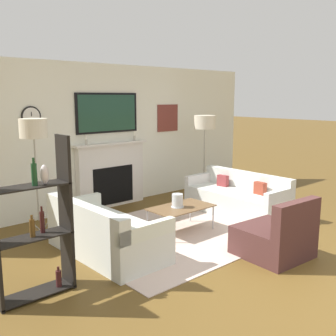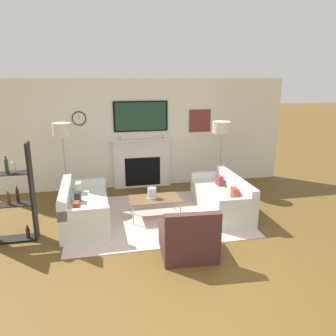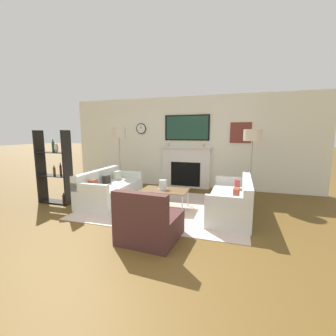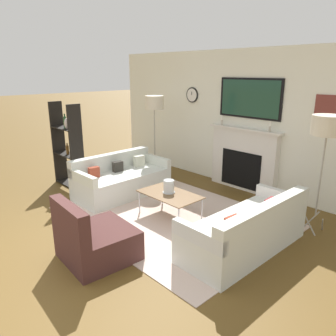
{
  "view_description": "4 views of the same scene",
  "coord_description": "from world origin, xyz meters",
  "px_view_note": "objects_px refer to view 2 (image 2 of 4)",
  "views": [
    {
      "loc": [
        -4.11,
        -1.84,
        2.09
      ],
      "look_at": [
        0.09,
        2.88,
        0.94
      ],
      "focal_mm": 42.0,
      "sensor_mm": 36.0,
      "label": 1
    },
    {
      "loc": [
        -1.05,
        -3.56,
        2.69
      ],
      "look_at": [
        0.3,
        2.73,
        0.93
      ],
      "focal_mm": 35.0,
      "sensor_mm": 36.0,
      "label": 2
    },
    {
      "loc": [
        1.47,
        -2.11,
        1.62
      ],
      "look_at": [
        -0.11,
        2.97,
        0.8
      ],
      "focal_mm": 24.0,
      "sensor_mm": 36.0,
      "label": 3
    },
    {
      "loc": [
        3.53,
        -0.93,
        2.3
      ],
      "look_at": [
        -0.34,
        2.69,
        0.71
      ],
      "focal_mm": 35.0,
      "sensor_mm": 36.0,
      "label": 4
    }
  ],
  "objects_px": {
    "couch_right": "(222,198)",
    "shelf_unit": "(9,196)",
    "couch_left": "(83,209)",
    "hurricane_candle": "(152,194)",
    "coffee_table": "(155,199)",
    "floor_lamp_left": "(62,131)",
    "armchair": "(188,240)",
    "floor_lamp_right": "(222,128)"
  },
  "relations": [
    {
      "from": "coffee_table",
      "to": "hurricane_candle",
      "type": "bearing_deg",
      "value": 151.9
    },
    {
      "from": "coffee_table",
      "to": "shelf_unit",
      "type": "height_order",
      "value": "shelf_unit"
    },
    {
      "from": "coffee_table",
      "to": "hurricane_candle",
      "type": "xyz_separation_m",
      "value": [
        -0.05,
        0.03,
        0.12
      ]
    },
    {
      "from": "hurricane_candle",
      "to": "coffee_table",
      "type": "bearing_deg",
      "value": -28.1
    },
    {
      "from": "couch_left",
      "to": "coffee_table",
      "type": "distance_m",
      "value": 1.39
    },
    {
      "from": "couch_right",
      "to": "shelf_unit",
      "type": "xyz_separation_m",
      "value": [
        -3.97,
        -0.47,
        0.54
      ]
    },
    {
      "from": "couch_right",
      "to": "floor_lamp_left",
      "type": "xyz_separation_m",
      "value": [
        -3.21,
        1.2,
        1.35
      ]
    },
    {
      "from": "armchair",
      "to": "floor_lamp_left",
      "type": "distance_m",
      "value": 3.7
    },
    {
      "from": "couch_left",
      "to": "coffee_table",
      "type": "relative_size",
      "value": 1.77
    },
    {
      "from": "couch_right",
      "to": "shelf_unit",
      "type": "bearing_deg",
      "value": -173.28
    },
    {
      "from": "couch_left",
      "to": "hurricane_candle",
      "type": "xyz_separation_m",
      "value": [
        1.33,
        0.0,
        0.22
      ]
    },
    {
      "from": "coffee_table",
      "to": "floor_lamp_right",
      "type": "height_order",
      "value": "floor_lamp_right"
    },
    {
      "from": "couch_left",
      "to": "shelf_unit",
      "type": "height_order",
      "value": "shelf_unit"
    },
    {
      "from": "armchair",
      "to": "floor_lamp_right",
      "type": "relative_size",
      "value": 0.52
    },
    {
      "from": "couch_right",
      "to": "hurricane_candle",
      "type": "relative_size",
      "value": 9.06
    },
    {
      "from": "coffee_table",
      "to": "floor_lamp_right",
      "type": "relative_size",
      "value": 0.58
    },
    {
      "from": "couch_right",
      "to": "floor_lamp_left",
      "type": "relative_size",
      "value": 1.06
    },
    {
      "from": "couch_right",
      "to": "floor_lamp_right",
      "type": "distance_m",
      "value": 1.8
    },
    {
      "from": "armchair",
      "to": "hurricane_candle",
      "type": "relative_size",
      "value": 4.24
    },
    {
      "from": "couch_right",
      "to": "coffee_table",
      "type": "height_order",
      "value": "couch_right"
    },
    {
      "from": "couch_right",
      "to": "armchair",
      "type": "distance_m",
      "value": 1.96
    },
    {
      "from": "armchair",
      "to": "couch_left",
      "type": "bearing_deg",
      "value": 136.25
    },
    {
      "from": "couch_right",
      "to": "shelf_unit",
      "type": "relative_size",
      "value": 1.12
    },
    {
      "from": "coffee_table",
      "to": "floor_lamp_right",
      "type": "xyz_separation_m",
      "value": [
        1.82,
        1.23,
        1.19
      ]
    },
    {
      "from": "couch_right",
      "to": "shelf_unit",
      "type": "height_order",
      "value": "shelf_unit"
    },
    {
      "from": "couch_left",
      "to": "floor_lamp_left",
      "type": "distance_m",
      "value": 1.84
    },
    {
      "from": "couch_right",
      "to": "shelf_unit",
      "type": "distance_m",
      "value": 4.04
    },
    {
      "from": "shelf_unit",
      "to": "couch_left",
      "type": "bearing_deg",
      "value": 22.05
    },
    {
      "from": "couch_left",
      "to": "couch_right",
      "type": "distance_m",
      "value": 2.82
    },
    {
      "from": "coffee_table",
      "to": "floor_lamp_left",
      "type": "bearing_deg",
      "value": 145.35
    },
    {
      "from": "floor_lamp_left",
      "to": "coffee_table",
      "type": "bearing_deg",
      "value": -34.65
    },
    {
      "from": "hurricane_candle",
      "to": "shelf_unit",
      "type": "xyz_separation_m",
      "value": [
        -2.49,
        -0.47,
        0.32
      ]
    },
    {
      "from": "shelf_unit",
      "to": "armchair",
      "type": "bearing_deg",
      "value": -21.53
    },
    {
      "from": "armchair",
      "to": "couch_right",
      "type": "bearing_deg",
      "value": 53.26
    },
    {
      "from": "floor_lamp_right",
      "to": "armchair",
      "type": "bearing_deg",
      "value": -119.43
    },
    {
      "from": "shelf_unit",
      "to": "couch_right",
      "type": "bearing_deg",
      "value": 6.72
    },
    {
      "from": "floor_lamp_right",
      "to": "couch_right",
      "type": "bearing_deg",
      "value": -108.01
    },
    {
      "from": "coffee_table",
      "to": "hurricane_candle",
      "type": "relative_size",
      "value": 4.79
    },
    {
      "from": "coffee_table",
      "to": "floor_lamp_right",
      "type": "distance_m",
      "value": 2.5
    },
    {
      "from": "floor_lamp_left",
      "to": "floor_lamp_right",
      "type": "distance_m",
      "value": 3.6
    },
    {
      "from": "couch_right",
      "to": "floor_lamp_left",
      "type": "height_order",
      "value": "floor_lamp_left"
    },
    {
      "from": "couch_left",
      "to": "couch_right",
      "type": "xyz_separation_m",
      "value": [
        2.82,
        -0.0,
        -0.0
      ]
    }
  ]
}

